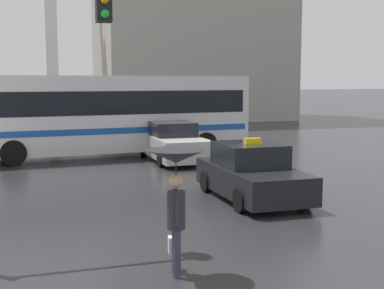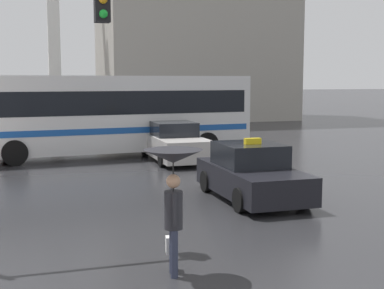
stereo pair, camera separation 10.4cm
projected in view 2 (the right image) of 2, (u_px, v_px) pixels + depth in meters
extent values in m
cube|color=black|center=(252.00, 180.00, 14.18)|extent=(1.80, 4.04, 0.71)
cube|color=black|center=(249.00, 154.00, 14.29)|extent=(1.58, 1.82, 0.60)
cylinder|color=black|center=(304.00, 196.00, 13.27)|extent=(0.20, 0.60, 0.60)
cylinder|color=black|center=(240.00, 200.00, 12.77)|extent=(0.20, 0.60, 0.60)
cylinder|color=black|center=(262.00, 178.00, 15.65)|extent=(0.20, 0.60, 0.60)
cylinder|color=black|center=(206.00, 181.00, 15.14)|extent=(0.20, 0.60, 0.60)
cube|color=yellow|center=(253.00, 141.00, 14.06)|extent=(0.44, 0.16, 0.16)
cube|color=#B7B2AD|center=(174.00, 146.00, 21.03)|extent=(1.80, 4.73, 0.81)
cube|color=black|center=(172.00, 128.00, 21.17)|extent=(1.58, 2.13, 0.54)
cylinder|color=black|center=(207.00, 157.00, 19.92)|extent=(0.20, 0.60, 0.60)
cylinder|color=black|center=(162.00, 159.00, 19.42)|extent=(0.20, 0.60, 0.60)
cylinder|color=black|center=(184.00, 147.00, 22.70)|extent=(0.20, 0.60, 0.60)
cylinder|color=black|center=(145.00, 149.00, 22.20)|extent=(0.20, 0.60, 0.60)
cube|color=silver|center=(113.00, 113.00, 22.13)|extent=(11.62, 3.39, 3.06)
cube|color=black|center=(113.00, 102.00, 22.08)|extent=(11.05, 3.37, 0.93)
cube|color=#194C9E|center=(113.00, 128.00, 22.21)|extent=(11.28, 3.39, 0.24)
cylinder|color=black|center=(15.00, 153.00, 19.70)|extent=(0.98, 0.35, 0.96)
cylinder|color=black|center=(11.00, 145.00, 21.91)|extent=(0.98, 0.35, 0.96)
cylinder|color=black|center=(207.00, 144.00, 22.56)|extent=(0.98, 0.35, 0.96)
cylinder|color=black|center=(186.00, 138.00, 24.77)|extent=(0.98, 0.35, 0.96)
cylinder|color=#2D3347|center=(174.00, 254.00, 8.54)|extent=(0.14, 0.14, 0.78)
cylinder|color=#2D3347|center=(173.00, 250.00, 8.76)|extent=(0.14, 0.14, 0.78)
cylinder|color=#28282D|center=(173.00, 210.00, 8.56)|extent=(0.34, 0.34, 0.62)
sphere|color=tan|center=(173.00, 181.00, 8.51)|extent=(0.23, 0.23, 0.23)
cylinder|color=#28282D|center=(175.00, 210.00, 8.37)|extent=(0.08, 0.08, 0.52)
cylinder|color=#28282D|center=(172.00, 205.00, 8.74)|extent=(0.08, 0.08, 0.52)
cone|color=#232328|center=(173.00, 156.00, 8.46)|extent=(0.95, 0.95, 0.21)
cylinder|color=black|center=(173.00, 177.00, 8.50)|extent=(0.02, 0.02, 0.66)
cube|color=white|center=(169.00, 245.00, 8.90)|extent=(0.13, 0.19, 0.28)
cube|color=black|center=(102.00, 1.00, 9.92)|extent=(0.28, 0.28, 0.80)
sphere|color=green|center=(103.00, 14.00, 9.80)|extent=(0.16, 0.16, 0.16)
cube|color=white|center=(53.00, 11.00, 40.73)|extent=(0.90, 0.90, 16.70)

